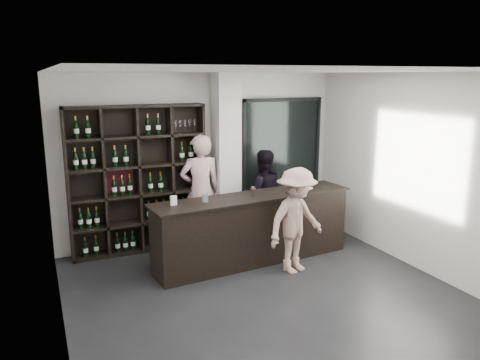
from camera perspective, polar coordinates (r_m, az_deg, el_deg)
name	(u,v)px	position (r m, az deg, el deg)	size (l,w,h in m)	color
floor	(275,304)	(6.20, 4.26, -14.81)	(5.00, 5.50, 0.01)	black
wine_shelf	(138,180)	(7.73, -12.29, 0.02)	(2.20, 0.35, 2.40)	black
structural_column	(226,159)	(8.01, -1.68, 2.58)	(0.40, 0.40, 2.90)	silver
glass_panel	(282,155)	(8.73, 5.09, 3.03)	(1.60, 0.08, 2.10)	black
tasting_counter	(254,229)	(7.27, 1.66, -5.96)	(3.23, 0.67, 1.06)	black
taster_pink	(201,191)	(7.88, -4.83, -1.33)	(0.70, 0.46, 1.91)	beige
taster_black	(263,195)	(8.17, 2.78, -1.88)	(0.78, 0.61, 1.61)	black
customer	(296,221)	(6.87, 6.85, -4.95)	(1.01, 0.58, 1.57)	tan
wine_glass	(253,191)	(7.04, 1.60, -1.31)	(0.08, 0.08, 0.18)	white
spit_cup	(205,198)	(6.76, -4.26, -2.22)	(0.09, 0.09, 0.12)	silver
napkin_stack	(307,188)	(7.61, 8.20, -0.99)	(0.13, 0.13, 0.02)	white
card_stand	(174,201)	(6.65, -8.11, -2.50)	(0.09, 0.04, 0.13)	white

